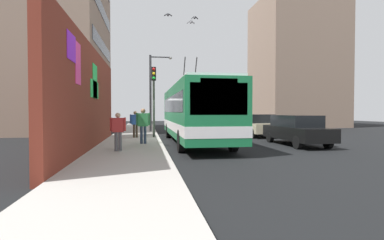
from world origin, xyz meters
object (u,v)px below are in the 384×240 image
parked_car_silver (236,122)px  pedestrian_at_curb (143,123)px  pedestrian_midblock (135,122)px  traffic_light (154,90)px  parked_car_black (296,129)px  pedestrian_near_wall (118,129)px  parked_car_champagne (258,125)px  street_lamp (153,87)px  city_bus (194,111)px

parked_car_silver → pedestrian_at_curb: 13.11m
pedestrian_midblock → traffic_light: 2.31m
parked_car_black → pedestrian_near_wall: bearing=104.2°
parked_car_champagne → parked_car_silver: size_ratio=0.92×
street_lamp → parked_car_champagne: bearing=-123.8°
parked_car_champagne → pedestrian_midblock: bearing=98.9°
pedestrian_midblock → traffic_light: traffic_light is taller
parked_car_black → parked_car_silver: size_ratio=1.09×
pedestrian_midblock → pedestrian_near_wall: bearing=175.7°
parked_car_black → parked_car_champagne: same height
pedestrian_near_wall → pedestrian_at_curb: 2.97m
pedestrian_near_wall → pedestrian_midblock: 6.54m
city_bus → parked_car_black: city_bus is taller
parked_car_silver → pedestrian_at_curb: bearing=142.4°
pedestrian_near_wall → street_lamp: size_ratio=0.25×
city_bus → street_lamp: (8.71, 2.03, 1.99)m
pedestrian_near_wall → traffic_light: 7.09m
pedestrian_near_wall → traffic_light: bearing=-14.0°
parked_car_silver → traffic_light: (-6.59, 7.35, 2.29)m
traffic_light → street_lamp: (6.11, -0.12, 0.66)m
parked_car_silver → traffic_light: traffic_light is taller
pedestrian_midblock → pedestrian_at_curb: (-3.74, -0.51, 0.09)m
pedestrian_midblock → traffic_light: (0.06, -1.15, 2.00)m
parked_car_black → traffic_light: 8.82m
parked_car_champagne → street_lamp: (4.83, 7.23, 2.95)m
pedestrian_midblock → traffic_light: bearing=-87.2°
parked_car_champagne → pedestrian_midblock: pedestrian_midblock is taller
parked_car_black → pedestrian_midblock: (4.25, 8.50, 0.29)m
pedestrian_midblock → street_lamp: bearing=-11.7°
parked_car_silver → parked_car_black: bearing=-180.0°
parked_car_champagne → pedestrian_near_wall: pedestrian_near_wall is taller
street_lamp → parked_car_silver: bearing=-86.2°
parked_car_silver → pedestrian_midblock: bearing=128.0°
city_bus → parked_car_champagne: city_bus is taller
pedestrian_midblock → pedestrian_at_curb: pedestrian_at_curb is taller
pedestrian_midblock → parked_car_champagne: bearing=-81.1°
pedestrian_at_curb → street_lamp: bearing=-4.4°
parked_car_silver → traffic_light: bearing=131.9°
city_bus → pedestrian_midblock: (2.54, 3.30, -0.67)m
parked_car_champagne → pedestrian_at_curb: 9.47m
parked_car_silver → street_lamp: street_lamp is taller
parked_car_silver → pedestrian_at_curb: size_ratio=2.53×
city_bus → pedestrian_near_wall: bearing=136.4°
city_bus → street_lamp: bearing=13.1°
pedestrian_near_wall → pedestrian_midblock: size_ratio=0.95×
parked_car_champagne → pedestrian_at_curb: (-5.07, 7.99, 0.38)m
parked_car_champagne → city_bus: bearing=126.7°
pedestrian_near_wall → traffic_light: traffic_light is taller
parked_car_champagne → traffic_light: bearing=99.8°
city_bus → parked_car_black: (-1.71, -5.20, -0.96)m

